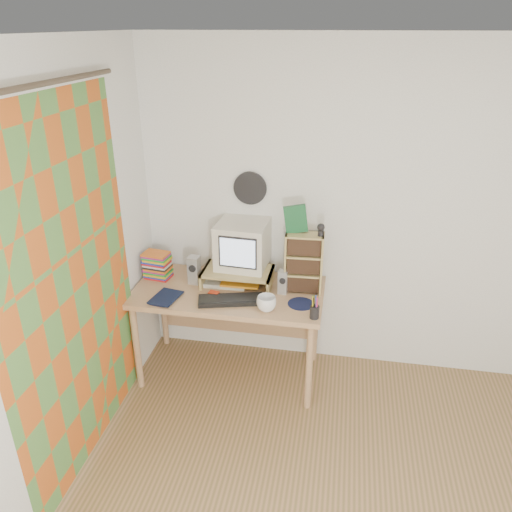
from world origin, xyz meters
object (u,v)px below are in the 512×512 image
at_px(keyboard, 231,300).
at_px(cd_rack, 304,263).
at_px(dvd_stack, 157,262).
at_px(mug, 266,303).
at_px(crt_monitor, 241,247).
at_px(desk, 231,301).
at_px(diary, 155,294).

relative_size(keyboard, cd_rack, 1.01).
bearing_deg(cd_rack, dvd_stack, 176.84).
bearing_deg(keyboard, cd_rack, 13.61).
height_order(dvd_stack, mug, dvd_stack).
bearing_deg(dvd_stack, mug, -12.13).
bearing_deg(keyboard, mug, -28.47).
bearing_deg(crt_monitor, desk, -125.94).
relative_size(dvd_stack, mug, 1.99).
relative_size(desk, keyboard, 3.07).
height_order(keyboard, cd_rack, cd_rack).
distance_m(keyboard, diary, 0.55).
relative_size(keyboard, dvd_stack, 1.70).
height_order(keyboard, mug, mug).
height_order(mug, diary, mug).
height_order(cd_rack, diary, cd_rack).
distance_m(cd_rack, mug, 0.43).
xyz_separation_m(mug, diary, (-0.82, 0.04, -0.03)).
distance_m(desk, diary, 0.58).
bearing_deg(diary, crt_monitor, 41.52).
relative_size(crt_monitor, mug, 2.68).
xyz_separation_m(keyboard, mug, (0.27, -0.07, 0.04)).
xyz_separation_m(cd_rack, diary, (-1.04, -0.28, -0.20)).
bearing_deg(desk, crt_monitor, 50.33).
xyz_separation_m(desk, crt_monitor, (0.07, 0.09, 0.43)).
height_order(crt_monitor, diary, crt_monitor).
xyz_separation_m(crt_monitor, cd_rack, (0.47, -0.06, -0.07)).
bearing_deg(crt_monitor, diary, -145.13).
bearing_deg(keyboard, crt_monitor, 72.89).
height_order(desk, dvd_stack, dvd_stack).
distance_m(keyboard, mug, 0.28).
relative_size(keyboard, mug, 3.38).
bearing_deg(keyboard, desk, 89.57).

